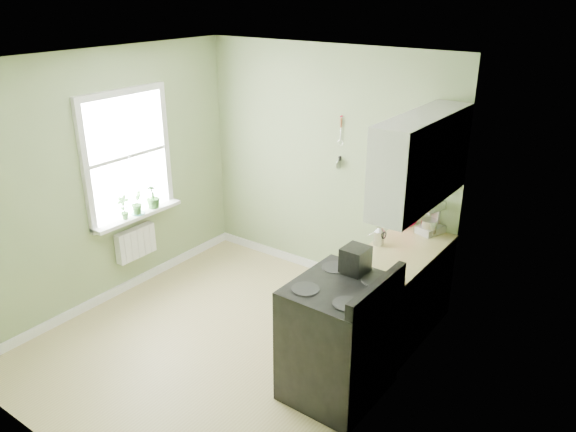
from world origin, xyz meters
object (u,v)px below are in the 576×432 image
Objects in this scene: stand_mixer at (433,218)px; stove at (339,339)px; coffee_maker at (355,267)px; kettle at (379,236)px.

stove is at bearing -92.41° from stand_mixer.
stand_mixer is 1.43m from coffee_maker.
coffee_maker reaches higher than stove.
coffee_maker is at bearing 95.88° from stove.
coffee_maker is at bearing -76.45° from kettle.
coffee_maker is (-0.03, 0.27, 0.55)m from stove.
coffee_maker reaches higher than kettle.
stove is at bearing -78.27° from kettle.
stand_mixer reaches higher than kettle.
stand_mixer is at bearing 87.59° from stove.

